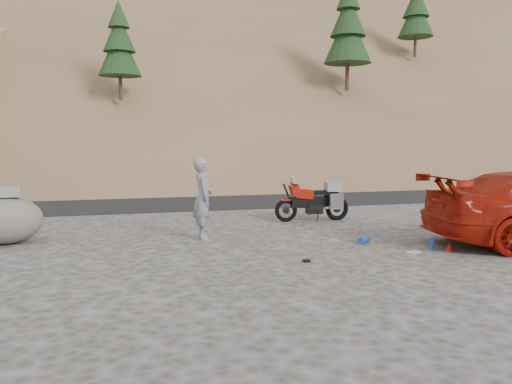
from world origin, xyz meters
TOP-DOWN VIEW (x-y plane):
  - ground at (0.00, 0.00)m, footprint 140.00×140.00m
  - road at (0.00, 9.00)m, footprint 120.00×7.00m
  - hillside at (-0.05, 40.88)m, footprint 120.00×73.00m
  - motorcycle at (1.42, 2.77)m, footprint 2.23×0.67m
  - man at (-2.13, 1.01)m, footprint 0.47×0.71m
  - boulder at (-6.54, 1.54)m, footprint 1.72×1.49m
  - gear_blue_mat at (1.32, -0.46)m, footprint 0.40×0.39m
  - gear_bottle at (2.40, -1.47)m, footprint 0.10×0.10m
  - gear_funnel at (2.70, -1.65)m, footprint 0.19×0.19m
  - gear_glove_a at (-0.55, -1.78)m, footprint 0.15×0.12m
  - gear_blue_cloth at (1.90, -1.58)m, footprint 0.36×0.32m

SIDE VIEW (x-z plane):
  - ground at x=0.00m, z-range 0.00..0.00m
  - road at x=0.00m, z-range -0.03..0.03m
  - man at x=-2.13m, z-range -0.97..0.97m
  - gear_blue_cloth at x=1.90m, z-range 0.00..0.01m
  - gear_glove_a at x=-0.55m, z-range 0.00..0.04m
  - gear_blue_mat at x=1.32m, z-range 0.00..0.16m
  - gear_funnel at x=2.70m, z-range 0.00..0.19m
  - gear_bottle at x=2.40m, z-range 0.00..0.25m
  - boulder at x=-6.54m, z-range -0.08..1.17m
  - motorcycle at x=1.42m, z-range -0.10..1.23m
  - hillside at x=-0.05m, z-range -12.28..34.44m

